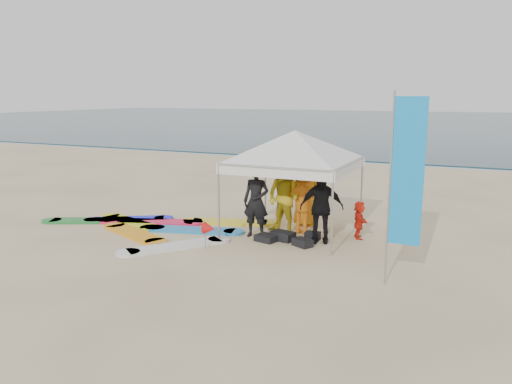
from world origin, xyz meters
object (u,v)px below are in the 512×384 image
object	(u,v)px
surfboard_spread	(155,227)
person_orange_a	(304,200)
feather_flag	(406,174)
marker_pennant	(209,229)
person_black_a	(256,201)
person_yellow	(283,198)
person_black_b	(322,207)
person_orange_b	(306,194)
canopy_tent	(295,131)
person_seated	(359,220)

from	to	relation	value
surfboard_spread	person_orange_a	bearing A→B (deg)	17.06
feather_flag	surfboard_spread	size ratio (longest dim) A/B	0.62
feather_flag	marker_pennant	size ratio (longest dim) A/B	5.65
person_black_a	person_yellow	bearing A→B (deg)	45.01
marker_pennant	surfboard_spread	bearing A→B (deg)	156.11
person_black_b	person_yellow	bearing A→B (deg)	-39.30
person_yellow	person_orange_b	world-z (taller)	person_yellow
person_yellow	surfboard_spread	size ratio (longest dim) A/B	0.32
person_yellow	feather_flag	bearing A→B (deg)	-21.01
person_orange_b	marker_pennant	distance (m)	3.27
person_black_a	person_orange_a	world-z (taller)	person_black_a
canopy_tent	feather_flag	bearing A→B (deg)	-40.65
person_yellow	person_seated	size ratio (longest dim) A/B	1.98
person_yellow	surfboard_spread	world-z (taller)	person_yellow
person_black_a	canopy_tent	distance (m)	2.02
person_orange_a	person_seated	xyz separation A→B (m)	(1.41, 0.16, -0.42)
person_black_a	marker_pennant	bearing A→B (deg)	-114.55
person_orange_a	person_seated	size ratio (longest dim) A/B	1.90
person_yellow	marker_pennant	bearing A→B (deg)	-102.04
surfboard_spread	person_black_b	bearing A→B (deg)	6.60
person_orange_a	canopy_tent	world-z (taller)	canopy_tent
person_orange_a	person_black_b	size ratio (longest dim) A/B	1.01
person_black_a	marker_pennant	distance (m)	1.56
person_black_b	person_seated	xyz separation A→B (m)	(0.73, 0.81, -0.41)
person_black_a	person_orange_a	xyz separation A→B (m)	(0.98, 0.77, -0.01)
person_orange_b	surfboard_spread	world-z (taller)	person_orange_b
person_black_a	feather_flag	size ratio (longest dim) A/B	0.51
marker_pennant	canopy_tent	bearing A→B (deg)	59.69
person_seated	person_black_b	bearing A→B (deg)	116.63
canopy_tent	feather_flag	xyz separation A→B (m)	(3.11, -2.67, -0.51)
person_black_b	marker_pennant	distance (m)	2.71
person_black_b	person_orange_b	bearing A→B (deg)	-76.44
person_black_a	feather_flag	distance (m)	4.45
person_yellow	person_orange_b	bearing A→B (deg)	90.99
person_seated	surfboard_spread	bearing A→B (deg)	82.80
person_seated	surfboard_spread	world-z (taller)	person_seated
person_black_b	marker_pennant	size ratio (longest dim) A/B	2.78
person_yellow	person_black_b	distance (m)	1.24
person_black_b	person_black_a	bearing A→B (deg)	-13.95
person_seated	marker_pennant	size ratio (longest dim) A/B	1.48
person_black_a	surfboard_spread	bearing A→B (deg)	-175.70
person_yellow	canopy_tent	world-z (taller)	canopy_tent
person_orange_a	surfboard_spread	world-z (taller)	person_orange_a
person_black_a	person_seated	xyz separation A→B (m)	(2.39, 0.94, -0.44)
feather_flag	person_orange_a	bearing A→B (deg)	136.68
person_seated	person_black_a	bearing A→B (deg)	89.92
person_seated	person_orange_a	bearing A→B (deg)	75.03
feather_flag	surfboard_spread	xyz separation A→B (m)	(-6.66, 1.52, -2.09)
person_orange_a	person_seated	bearing A→B (deg)	-161.68
person_orange_a	person_orange_b	distance (m)	0.82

